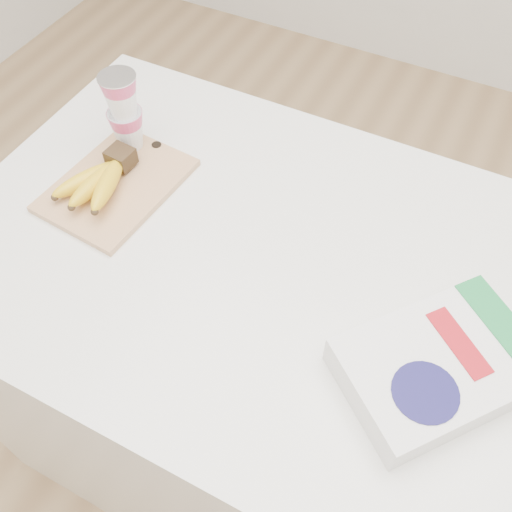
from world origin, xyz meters
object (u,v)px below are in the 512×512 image
Objects in this scene: cutting_board at (117,185)px; bananas at (100,179)px; cereal_box at (438,366)px; table at (265,369)px; yogurt_stack at (124,110)px.

cutting_board is 1.54× the size of bananas.
cereal_box is (0.65, -0.11, 0.02)m from cutting_board.
table is at bearing 1.48° from cutting_board.
cutting_board is 0.66m from cereal_box.
cereal_box is at bearing -4.49° from cutting_board.
cereal_box is at bearing -15.25° from table.
cereal_box reaches higher than table.
cutting_board is at bearing 53.80° from bananas.
yogurt_stack reaches higher than cutting_board.
table is 0.57m from cereal_box.
table is at bearing -156.58° from cereal_box.
cereal_box is (0.69, -0.21, -0.07)m from yogurt_stack.
cutting_board is at bearing 176.75° from table.
cutting_board is 1.65× the size of yogurt_stack.
yogurt_stack is at bearing 97.75° from bananas.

